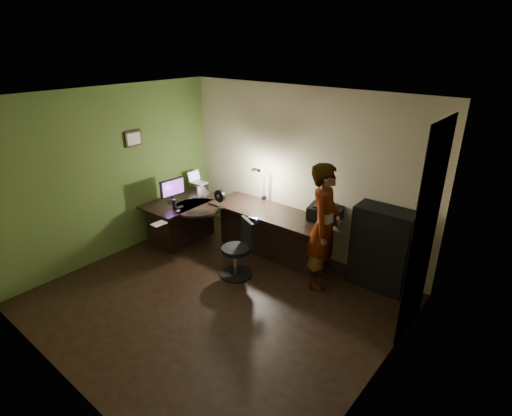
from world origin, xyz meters
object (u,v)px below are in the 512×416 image
Objects in this scene: cabinet at (381,248)px; office_chair at (236,249)px; person at (324,227)px; monitor at (172,194)px; desk_left at (183,220)px; desk_right at (270,233)px.

cabinet is 1.36× the size of office_chair.
person is at bearing 54.37° from office_chair.
monitor reaches higher than office_chair.
cabinet is at bearing -69.53° from person.
cabinet is at bearing 12.77° from desk_left.
monitor is 0.53× the size of office_chair.
cabinet reaches higher than desk_left.
office_chair is at bearing -90.20° from desk_right.
person is (2.68, 0.48, 0.02)m from monitor.
desk_right is at bearing -172.90° from cabinet.
desk_left is 2.69m from person.
person is at bearing 5.84° from desk_left.
office_chair is at bearing -149.07° from cabinet.
desk_left is 1.60m from desk_right.
monitor is at bearing 83.43° from person.
monitor is at bearing -165.27° from cabinet.
cabinet reaches higher than desk_right.
office_chair is (0.01, -0.85, 0.06)m from desk_right.
cabinet reaches higher than office_chair.
monitor is at bearing -156.81° from desk_right.
monitor is (-0.07, -0.13, 0.52)m from desk_left.
person is (1.11, 0.63, 0.48)m from office_chair.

